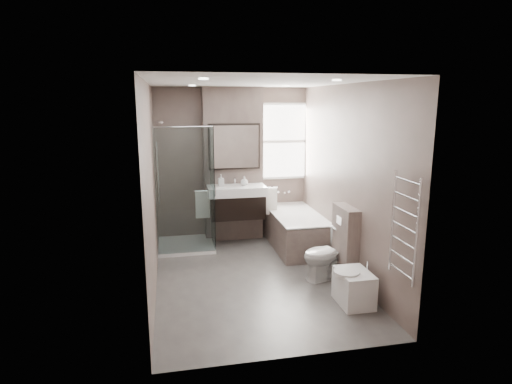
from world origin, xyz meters
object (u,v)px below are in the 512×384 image
object	(u,v)px
toilet	(327,254)
bidet	(353,287)
bathtub	(295,228)
vanity	(237,201)

from	to	relation	value
toilet	bidet	bearing A→B (deg)	-13.54
bathtub	vanity	bearing A→B (deg)	160.63
bathtub	bidet	xyz separation A→B (m)	(0.09, -2.09, -0.10)
vanity	bidet	size ratio (longest dim) A/B	1.81
bathtub	toilet	world-z (taller)	toilet
bathtub	bidet	world-z (taller)	bathtub
bathtub	toilet	xyz separation A→B (m)	(0.05, -1.32, 0.03)
toilet	bathtub	bearing A→B (deg)	165.16
vanity	toilet	size ratio (longest dim) A/B	1.37
vanity	bathtub	distance (m)	1.07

